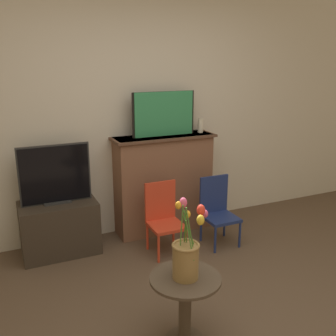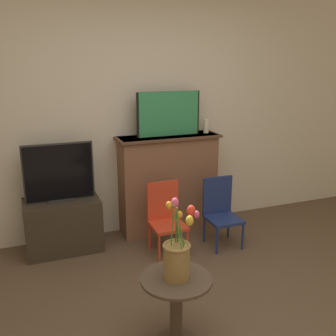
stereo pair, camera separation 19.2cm
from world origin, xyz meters
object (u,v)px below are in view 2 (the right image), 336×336
Objects in this scene: chair_red at (166,216)px; chair_blue at (221,210)px; tv_monitor at (59,173)px; painting at (169,114)px; vase_tulips at (177,256)px.

chair_red and chair_blue have the same top height.
tv_monitor reaches higher than chair_blue.
tv_monitor is at bearing -176.05° from painting.
tv_monitor is at bearing 108.50° from vase_tulips.
chair_blue is at bearing -5.52° from chair_red.
painting is 1.00× the size of chair_red.
vase_tulips is at bearing -128.94° from chair_blue.
tv_monitor reaches higher than chair_red.
tv_monitor is 0.95× the size of chair_red.
tv_monitor is 1.74m from vase_tulips.
chair_blue is (0.37, -0.52, -0.92)m from painting.
vase_tulips is at bearing -107.37° from chair_red.
painting is 1.26m from tv_monitor.
chair_blue is (1.52, -0.44, -0.43)m from tv_monitor.
vase_tulips is (-0.39, -1.26, 0.28)m from chair_red.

